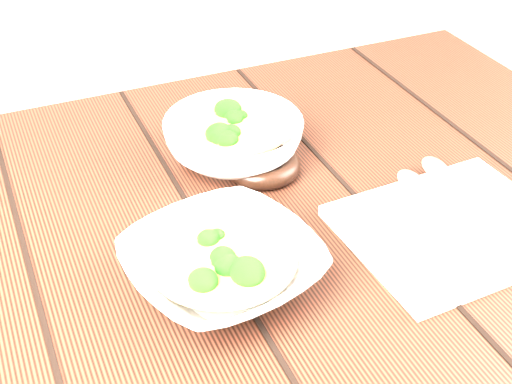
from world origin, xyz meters
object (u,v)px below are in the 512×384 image
object	(u,v)px
soup_bowl_back	(233,138)
napkin	(452,229)
table	(227,307)
soup_bowl_front	(222,265)
trivet	(263,165)

from	to	relation	value
soup_bowl_back	napkin	distance (m)	0.31
table	soup_bowl_back	bearing A→B (deg)	64.01
soup_bowl_front	trivet	size ratio (longest dim) A/B	2.39
soup_bowl_back	trivet	distance (m)	0.06
soup_bowl_back	napkin	size ratio (longest dim) A/B	0.87
soup_bowl_front	trivet	distance (m)	0.22
soup_bowl_back	trivet	world-z (taller)	soup_bowl_back
table	trivet	distance (m)	0.19
table	soup_bowl_back	xyz separation A→B (m)	(0.07, 0.15, 0.15)
soup_bowl_back	trivet	bearing A→B (deg)	-66.04
trivet	table	bearing A→B (deg)	-133.43
soup_bowl_front	napkin	bearing A→B (deg)	-5.65
soup_bowl_front	trivet	bearing A→B (deg)	54.73
soup_bowl_front	soup_bowl_back	distance (m)	0.25
table	soup_bowl_front	size ratio (longest dim) A/B	5.04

